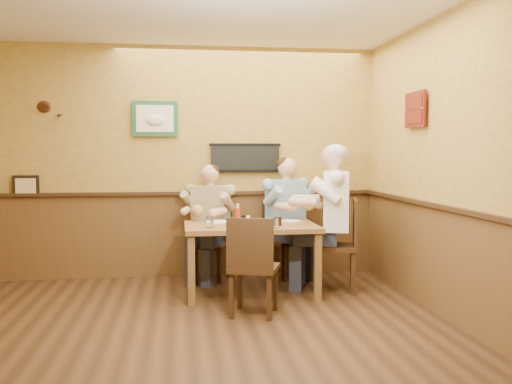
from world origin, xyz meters
TOP-DOWN VIEW (x-y plane):
  - room at (0.14, 0.17)m, footprint 5.02×5.03m
  - dining_table at (0.84, 1.50)m, footprint 1.40×0.90m
  - chair_back_left at (0.45, 2.25)m, footprint 0.53×0.53m
  - chair_back_right at (1.36, 2.27)m, footprint 0.56×0.56m
  - chair_right_end at (1.78, 1.56)m, footprint 0.57×0.57m
  - chair_near_side at (0.77, 0.71)m, footprint 0.54×0.54m
  - diner_tan_shirt at (0.45, 2.25)m, footprint 0.75×0.75m
  - diner_blue_polo at (1.36, 2.27)m, footprint 0.80×0.80m
  - diner_white_elder at (1.78, 1.56)m, footprint 0.82×0.82m
  - water_glass_left at (0.39, 1.29)m, footprint 0.09×0.09m
  - water_glass_mid at (1.04, 1.15)m, footprint 0.09×0.09m
  - cola_tumbler at (1.11, 1.36)m, footprint 0.09×0.09m
  - hot_sauce_bottle at (0.70, 1.49)m, footprint 0.06×0.06m
  - salt_shaker at (0.81, 1.49)m, footprint 0.04×0.04m
  - pepper_shaker at (0.76, 1.56)m, footprint 0.04×0.04m
  - plate_far_left at (0.49, 1.72)m, footprint 0.33×0.33m
  - plate_far_right at (1.31, 1.67)m, footprint 0.26×0.26m

SIDE VIEW (x-z plane):
  - chair_back_left at x=0.45m, z-range 0.00..0.87m
  - chair_back_right at x=1.36m, z-range 0.00..0.92m
  - chair_near_side at x=0.77m, z-range 0.00..0.93m
  - chair_right_end at x=1.78m, z-range 0.00..1.01m
  - diner_tan_shirt at x=0.45m, z-range 0.00..1.24m
  - diner_blue_polo at x=1.36m, z-range 0.00..1.31m
  - dining_table at x=0.84m, z-range 0.28..1.03m
  - diner_white_elder at x=1.78m, z-range 0.00..1.44m
  - plate_far_right at x=1.31m, z-range 0.75..0.76m
  - plate_far_left at x=0.49m, z-range 0.75..0.77m
  - pepper_shaker at x=0.76m, z-range 0.75..0.84m
  - salt_shaker at x=0.81m, z-range 0.75..0.84m
  - cola_tumbler at x=1.11m, z-range 0.75..0.85m
  - water_glass_mid at x=1.04m, z-range 0.75..0.85m
  - water_glass_left at x=0.39m, z-range 0.75..0.87m
  - hot_sauce_bottle at x=0.70m, z-range 0.75..0.95m
  - room at x=0.14m, z-range 0.28..3.09m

